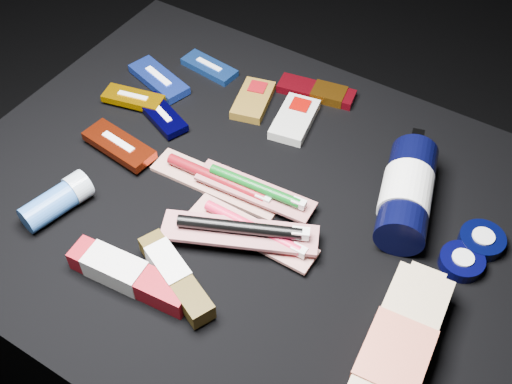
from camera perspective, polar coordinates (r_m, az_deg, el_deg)
The scene contains 21 objects.
ground at distance 1.39m, azimuth -0.76°, elevation -11.43°, with size 3.00×3.00×0.00m, color black.
cloth_table at distance 1.22m, azimuth -0.85°, elevation -6.80°, with size 0.98×0.78×0.40m, color black.
luna_bar_0 at distance 1.30m, azimuth -4.17°, elevation 10.99°, with size 0.12×0.06×0.02m.
luna_bar_1 at distance 1.28m, azimuth -8.63°, elevation 9.88°, with size 0.14×0.09×0.02m.
luna_bar_2 at distance 1.20m, azimuth -8.38°, elevation 6.79°, with size 0.13×0.08×0.02m.
luna_bar_3 at distance 1.24m, azimuth -10.85°, elevation 8.17°, with size 0.12×0.07×0.02m.
luna_bar_4 at distance 1.14m, azimuth -12.08°, elevation 4.09°, with size 0.14×0.07×0.02m.
clif_bar_0 at distance 1.22m, azimuth -0.19°, elevation 8.30°, with size 0.08×0.12×0.02m.
clif_bar_1 at distance 1.18m, azimuth 3.53°, elevation 6.62°, with size 0.08×0.13×0.02m.
power_bar at distance 1.24m, azimuth 5.75°, elevation 8.82°, with size 0.15×0.07×0.02m.
lotion_bottle at distance 1.04m, azimuth 13.28°, elevation -0.07°, with size 0.13×0.25×0.08m.
cream_tin_upper at distance 1.05m, azimuth 19.43°, elevation -4.07°, with size 0.07×0.07×0.02m.
cream_tin_lower at distance 1.02m, azimuth 17.81°, elevation -5.90°, with size 0.07×0.07×0.02m.
bodywash_bottle at distance 0.90m, azimuth 12.52°, elevation -13.38°, with size 0.10×0.25×0.05m.
deodorant_stick at distance 1.07m, azimuth -17.22°, elevation -0.76°, with size 0.07×0.12×0.05m.
toothbrush_pack_0 at distance 1.07m, azimuth -3.38°, elevation 0.90°, with size 0.24×0.07×0.03m.
toothbrush_pack_1 at distance 1.00m, azimuth -0.18°, elevation -3.48°, with size 0.22×0.05×0.02m.
toothbrush_pack_2 at distance 1.04m, azimuth 0.03°, elevation 0.25°, with size 0.21×0.06×0.02m.
toothbrush_pack_3 at distance 0.98m, azimuth -1.27°, elevation -3.44°, with size 0.24×0.15×0.03m.
toothpaste_carton_red at distance 0.97m, azimuth -11.55°, elevation -7.11°, with size 0.20×0.06×0.04m.
toothpaste_carton_green at distance 0.95m, azimuth -7.36°, elevation -7.18°, with size 0.17×0.10×0.03m.
Camera 1 is at (0.38, -0.57, 1.21)m, focal length 45.00 mm.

